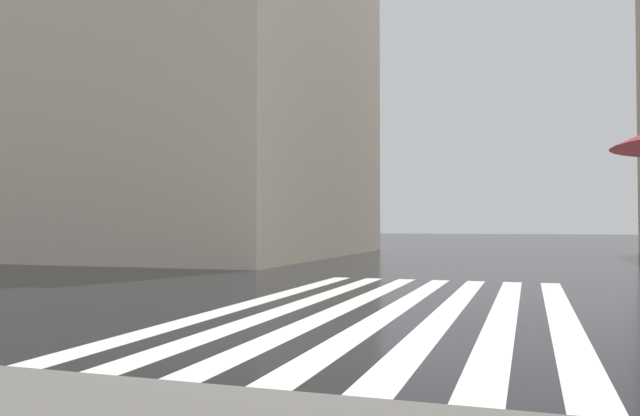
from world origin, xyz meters
TOP-DOWN VIEW (x-y plane):
  - ground_plane at (0.00, 0.00)m, footprint 220.00×220.00m
  - zebra_crossing at (4.00, -0.63)m, footprint 13.00×6.50m
  - haussmann_block_mid at (22.39, 20.24)m, footprint 19.79×28.18m

SIDE VIEW (x-z plane):
  - ground_plane at x=0.00m, z-range 0.00..0.00m
  - zebra_crossing at x=4.00m, z-range 0.00..0.01m
  - haussmann_block_mid at x=22.39m, z-range -0.26..25.09m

